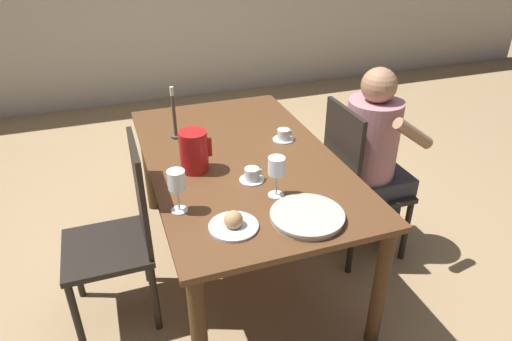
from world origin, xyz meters
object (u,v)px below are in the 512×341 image
(teacup_near_person, at_px, (252,175))
(serving_tray, at_px, (307,216))
(chair_opposite, at_px, (121,232))
(candlestick_tall, at_px, (174,119))
(chair_person_side, at_px, (356,181))
(wine_glass_water, at_px, (277,168))
(bread_plate, at_px, (233,223))
(wine_glass_juice, at_px, (177,182))
(teacup_across, at_px, (284,135))
(person_seated, at_px, (375,150))
(red_pitcher, at_px, (194,151))

(teacup_near_person, height_order, serving_tray, teacup_near_person)
(chair_opposite, height_order, candlestick_tall, candlestick_tall)
(chair_person_side, height_order, teacup_near_person, chair_person_side)
(wine_glass_water, xyz_separation_m, bread_plate, (-0.26, -0.17, -0.12))
(chair_person_side, height_order, bread_plate, chair_person_side)
(chair_person_side, xyz_separation_m, bread_plate, (-0.89, -0.48, 0.24))
(wine_glass_juice, relative_size, teacup_near_person, 1.65)
(wine_glass_juice, height_order, serving_tray, wine_glass_juice)
(wine_glass_water, distance_m, candlestick_tall, 0.84)
(teacup_near_person, height_order, teacup_across, same)
(chair_person_side, height_order, serving_tray, chair_person_side)
(wine_glass_juice, distance_m, serving_tray, 0.58)
(wine_glass_juice, distance_m, teacup_across, 0.88)
(candlestick_tall, bearing_deg, wine_glass_water, -67.33)
(person_seated, height_order, serving_tray, person_seated)
(bread_plate, bearing_deg, wine_glass_water, 33.93)
(red_pitcher, bearing_deg, teacup_across, 17.40)
(wine_glass_juice, xyz_separation_m, teacup_near_person, (0.39, 0.14, -0.12))
(wine_glass_water, bearing_deg, serving_tray, -75.49)
(chair_opposite, xyz_separation_m, teacup_across, (0.97, 0.28, 0.25))
(wine_glass_water, distance_m, serving_tray, 0.26)
(chair_person_side, xyz_separation_m, chair_opposite, (-1.34, -0.05, 0.00))
(wine_glass_water, relative_size, bread_plate, 0.94)
(chair_opposite, distance_m, teacup_near_person, 0.70)
(red_pitcher, distance_m, serving_tray, 0.69)
(bread_plate, bearing_deg, teacup_near_person, 59.90)
(person_seated, distance_m, serving_tray, 0.85)
(chair_opposite, distance_m, bread_plate, 0.67)
(teacup_across, xyz_separation_m, candlestick_tall, (-0.58, 0.24, 0.09))
(chair_person_side, distance_m, wine_glass_juice, 1.17)
(teacup_near_person, xyz_separation_m, teacup_across, (0.32, 0.37, 0.00))
(serving_tray, bearing_deg, teacup_across, 75.22)
(red_pitcher, relative_size, wine_glass_water, 1.07)
(red_pitcher, relative_size, candlestick_tall, 0.69)
(teacup_across, bearing_deg, serving_tray, -104.78)
(red_pitcher, distance_m, wine_glass_water, 0.47)
(wine_glass_juice, bearing_deg, teacup_near_person, 19.97)
(wine_glass_water, bearing_deg, person_seated, 22.33)
(person_seated, bearing_deg, chair_opposite, -88.25)
(red_pitcher, bearing_deg, chair_person_side, -3.23)
(chair_person_side, distance_m, serving_tray, 0.81)
(wine_glass_water, height_order, teacup_across, wine_glass_water)
(chair_person_side, bearing_deg, wine_glass_juice, -75.36)
(wine_glass_juice, bearing_deg, chair_person_side, 14.64)
(teacup_near_person, relative_size, serving_tray, 0.38)
(wine_glass_juice, bearing_deg, teacup_across, 35.89)
(chair_person_side, height_order, chair_opposite, same)
(chair_opposite, relative_size, red_pitcher, 4.57)
(red_pitcher, bearing_deg, teacup_near_person, -39.00)
(chair_person_side, height_order, person_seated, person_seated)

